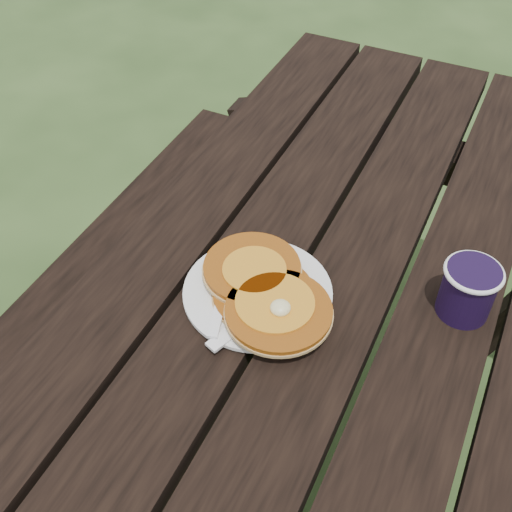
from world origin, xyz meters
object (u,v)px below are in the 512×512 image
at_px(plate, 258,293).
at_px(coffee_cup, 469,288).
at_px(pancake_stack, 265,292).
at_px(picnic_table, 295,485).

xyz_separation_m(plate, coffee_cup, (0.28, 0.10, 0.04)).
distance_m(plate, pancake_stack, 0.03).
distance_m(picnic_table, pancake_stack, 0.42).
height_order(plate, coffee_cup, coffee_cup).
bearing_deg(coffee_cup, pancake_stack, -157.21).
relative_size(plate, coffee_cup, 2.54).
xyz_separation_m(picnic_table, plate, (-0.11, 0.08, 0.39)).
bearing_deg(pancake_stack, coffee_cup, 22.79).
distance_m(pancake_stack, coffee_cup, 0.29).
relative_size(picnic_table, pancake_stack, 8.15).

